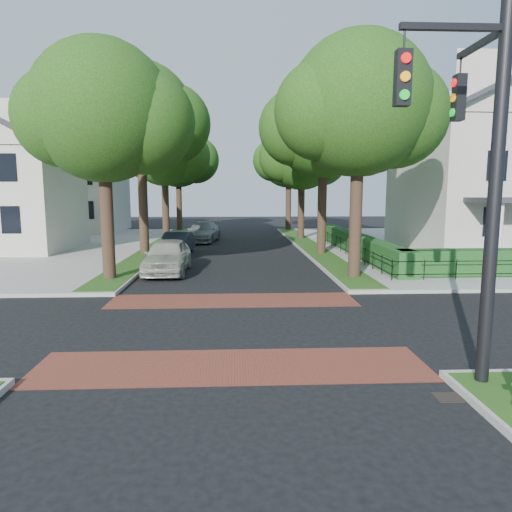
{
  "coord_description": "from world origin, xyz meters",
  "views": [
    {
      "loc": [
        0.1,
        -13.23,
        3.98
      ],
      "look_at": [
        0.87,
        3.57,
        1.6
      ],
      "focal_mm": 32.0,
      "sensor_mm": 36.0,
      "label": 1
    }
  ],
  "objects_px": {
    "parked_car_rear": "(203,232)",
    "parked_car_middle": "(177,244)",
    "traffic_signal": "(482,154)",
    "parked_car_front": "(167,256)"
  },
  "relations": [
    {
      "from": "parked_car_rear",
      "to": "traffic_signal",
      "type": "bearing_deg",
      "value": -67.03
    },
    {
      "from": "parked_car_rear",
      "to": "parked_car_middle",
      "type": "bearing_deg",
      "value": -90.39
    },
    {
      "from": "parked_car_middle",
      "to": "traffic_signal",
      "type": "bearing_deg",
      "value": -60.91
    },
    {
      "from": "traffic_signal",
      "to": "parked_car_middle",
      "type": "height_order",
      "value": "traffic_signal"
    },
    {
      "from": "traffic_signal",
      "to": "parked_car_rear",
      "type": "distance_m",
      "value": 28.82
    },
    {
      "from": "traffic_signal",
      "to": "parked_car_middle",
      "type": "bearing_deg",
      "value": 113.0
    },
    {
      "from": "traffic_signal",
      "to": "parked_car_rear",
      "type": "relative_size",
      "value": 1.48
    },
    {
      "from": "traffic_signal",
      "to": "parked_car_front",
      "type": "height_order",
      "value": "traffic_signal"
    },
    {
      "from": "traffic_signal",
      "to": "parked_car_middle",
      "type": "distance_m",
      "value": 22.08
    },
    {
      "from": "parked_car_middle",
      "to": "parked_car_rear",
      "type": "height_order",
      "value": "parked_car_rear"
    }
  ]
}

